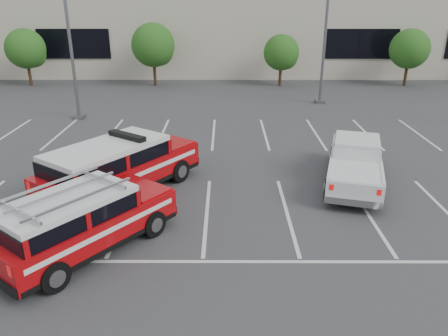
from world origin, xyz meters
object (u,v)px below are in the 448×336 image
at_px(light_pole_mid, 326,22).
at_px(ladder_suv, 82,225).
at_px(white_pickup, 355,167).
at_px(convention_building, 221,18).
at_px(tree_mid_left, 154,47).
at_px(fire_chief_suv, 119,171).
at_px(tree_right, 410,50).
at_px(tree_mid_right, 282,54).
at_px(light_pole_left, 68,27).
at_px(tree_left, 27,50).

xyz_separation_m(light_pole_mid, ladder_suv, (-10.39, -18.29, -4.36)).
bearing_deg(white_pickup, convention_building, 116.33).
bearing_deg(tree_mid_left, fire_chief_suv, -85.33).
xyz_separation_m(convention_building, tree_right, (14.91, -9.82, -1.95)).
height_order(tree_mid_right, fire_chief_suv, tree_mid_right).
height_order(light_pole_left, ladder_suv, light_pole_left).
relative_size(convention_building, tree_left, 13.58).
bearing_deg(tree_right, white_pickup, -115.99).
bearing_deg(convention_building, light_pole_left, -112.39).
height_order(tree_right, white_pickup, tree_right).
distance_m(tree_left, light_pole_mid, 22.86).
height_order(tree_left, light_pole_left, light_pole_left).
bearing_deg(tree_left, white_pickup, -43.43).
bearing_deg(white_pickup, ladder_suv, -135.66).
distance_m(convention_building, tree_right, 17.96).
distance_m(light_pole_left, ladder_suv, 15.63).
bearing_deg(light_pole_mid, light_pole_left, -165.07).
relative_size(tree_left, fire_chief_suv, 0.70).
bearing_deg(tree_left, light_pole_left, -55.48).
relative_size(tree_mid_left, fire_chief_suv, 0.77).
relative_size(tree_mid_right, light_pole_mid, 0.39).
height_order(convention_building, tree_mid_right, convention_building).
relative_size(tree_right, light_pole_mid, 0.43).
height_order(tree_right, light_pole_mid, light_pole_mid).
bearing_deg(tree_mid_right, tree_mid_left, 180.00).
xyz_separation_m(tree_left, tree_mid_left, (10.00, 0.00, 0.27)).
bearing_deg(white_pickup, tree_mid_right, 107.35).
height_order(tree_mid_left, white_pickup, tree_mid_left).
bearing_deg(light_pole_mid, tree_mid_right, 107.52).
distance_m(tree_left, light_pole_left, 12.43).
bearing_deg(fire_chief_suv, tree_left, 155.41).
relative_size(light_pole_mid, white_pickup, 1.78).
relative_size(light_pole_left, light_pole_mid, 1.00).
xyz_separation_m(tree_mid_left, light_pole_mid, (11.91, -6.05, 2.14)).
height_order(tree_left, light_pole_mid, light_pole_mid).
height_order(tree_mid_right, light_pole_mid, light_pole_mid).
bearing_deg(light_pole_mid, convention_building, 113.26).
bearing_deg(tree_mid_right, light_pole_mid, -72.48).
relative_size(tree_left, tree_right, 1.00).
xyz_separation_m(white_pickup, ladder_suv, (-9.01, -4.90, 0.16)).
xyz_separation_m(light_pole_left, white_pickup, (13.62, -9.39, -4.52)).
relative_size(convention_building, light_pole_left, 5.86).
xyz_separation_m(tree_left, light_pole_left, (6.91, -10.05, 2.41)).
xyz_separation_m(convention_building, tree_mid_left, (-5.09, -9.82, -1.68)).
height_order(tree_left, tree_mid_left, tree_mid_left).
bearing_deg(light_pole_mid, tree_left, 164.57).
bearing_deg(tree_mid_left, ladder_suv, -86.43).
bearing_deg(tree_mid_left, tree_left, -180.00).
bearing_deg(light_pole_left, tree_left, 124.52).
bearing_deg(light_pole_mid, tree_right, 36.77).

